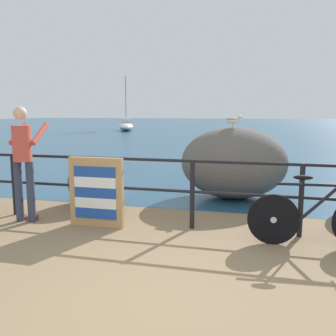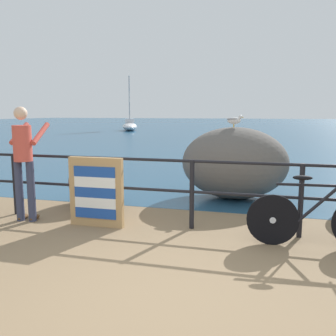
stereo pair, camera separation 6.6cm
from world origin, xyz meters
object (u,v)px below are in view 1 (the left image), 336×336
breakwater_boulder_main (233,163)px  person_at_railing (23,158)px  seagull (233,120)px  bicycle (316,217)px  folded_deckchair_stack (96,192)px  breakwater_boulder_left (94,182)px  sailboat (126,123)px

breakwater_boulder_main → person_at_railing: bearing=-141.5°
breakwater_boulder_main → seagull: seagull is taller
bicycle → seagull: (-1.25, 2.41, 1.16)m
folded_deckchair_stack → person_at_railing: bearing=-178.8°
bicycle → seagull: 2.96m
bicycle → breakwater_boulder_left: 3.92m
person_at_railing → sailboat: size_ratio=0.29×
sailboat → folded_deckchair_stack: bearing=-1.6°
bicycle → sailboat: bearing=110.5°
breakwater_boulder_left → folded_deckchair_stack: bearing=-62.8°
folded_deckchair_stack → breakwater_boulder_main: breakwater_boulder_main is taller
folded_deckchair_stack → seagull: seagull is taller
bicycle → seagull: bearing=112.6°
sailboat → seagull: bearing=3.6°
bicycle → folded_deckchair_stack: 3.06m
bicycle → breakwater_boulder_main: (-1.23, 2.47, 0.31)m
person_at_railing → folded_deckchair_stack: 1.28m
person_at_railing → breakwater_boulder_main: bearing=-57.7°
folded_deckchair_stack → breakwater_boulder_main: (1.83, 2.37, 0.18)m
bicycle → person_at_railing: size_ratio=0.95×
bicycle → breakwater_boulder_left: bearing=155.4°
folded_deckchair_stack → sailboat: 28.82m
folded_deckchair_stack → breakwater_boulder_main: bearing=52.4°
person_at_railing → breakwater_boulder_main: size_ratio=0.86×
breakwater_boulder_main → seagull: 0.85m
breakwater_boulder_left → person_at_railing: bearing=-113.9°
breakwater_boulder_main → seagull: bearing=-113.1°
breakwater_boulder_main → sailboat: size_ratio=0.34×
bicycle → person_at_railing: bearing=174.2°
person_at_railing → seagull: (3.00, 2.34, 0.55)m
breakwater_boulder_left → seagull: 2.90m
person_at_railing → breakwater_boulder_left: 1.49m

